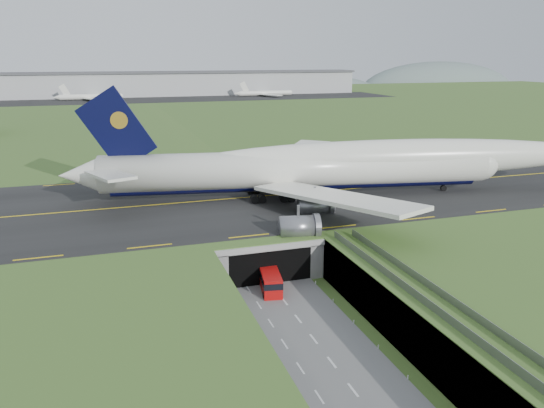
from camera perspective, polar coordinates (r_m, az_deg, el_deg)
name	(u,v)px	position (r m, az deg, el deg)	size (l,w,h in m)	color
ground	(290,310)	(68.73, 1.93, -11.29)	(900.00, 900.00, 0.00)	#3E6227
airfield_deck	(290,288)	(67.43, 1.95, -9.01)	(800.00, 800.00, 6.00)	gray
trench_road	(312,338)	(62.53, 4.32, -14.14)	(12.00, 75.00, 0.20)	slate
taxiway	(229,199)	(96.30, -4.67, 0.52)	(800.00, 44.00, 0.18)	black
tunnel_portal	(254,243)	(82.05, -2.00, -4.16)	(17.00, 22.30, 6.00)	gray
guideway	(462,330)	(56.26, 19.79, -12.65)	(3.00, 53.00, 7.05)	#A8A8A3
jumbo_jet	(338,166)	(98.12, 7.09, 4.09)	(100.13, 62.78, 21.06)	white
shuttle_tram	(270,281)	(73.01, -0.19, -8.27)	(3.61, 7.03, 2.76)	#B30C0B
cargo_terminal	(132,84)	(358.04, -14.84, 12.37)	(320.00, 67.00, 15.60)	#B2B2B2
distant_hills	(197,96)	(496.26, -8.05, 11.41)	(700.00, 91.00, 60.00)	slate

